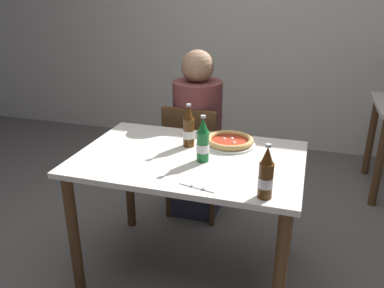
{
  "coord_description": "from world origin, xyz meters",
  "views": [
    {
      "loc": [
        0.58,
        -1.85,
        1.6
      ],
      "look_at": [
        0.0,
        0.05,
        0.8
      ],
      "focal_mm": 37.0,
      "sensor_mm": 36.0,
      "label": 1
    }
  ],
  "objects_px": {
    "dining_table_main": "(189,175)",
    "beer_bottle_right": "(203,142)",
    "diner_seated": "(197,139)",
    "beer_bottle_center": "(189,129)",
    "napkin_with_cutlery": "(206,180)",
    "beer_bottle_left": "(266,175)",
    "chair_behind_table": "(195,155)",
    "pizza_margherita_near": "(229,141)"
  },
  "relations": [
    {
      "from": "dining_table_main",
      "to": "beer_bottle_right",
      "type": "height_order",
      "value": "beer_bottle_right"
    },
    {
      "from": "beer_bottle_right",
      "to": "diner_seated",
      "type": "bearing_deg",
      "value": 108.45
    },
    {
      "from": "beer_bottle_center",
      "to": "napkin_with_cutlery",
      "type": "bearing_deg",
      "value": -62.04
    },
    {
      "from": "beer_bottle_left",
      "to": "chair_behind_table",
      "type": "bearing_deg",
      "value": 122.44
    },
    {
      "from": "diner_seated",
      "to": "beer_bottle_right",
      "type": "relative_size",
      "value": 4.89
    },
    {
      "from": "chair_behind_table",
      "to": "beer_bottle_left",
      "type": "bearing_deg",
      "value": 126.16
    },
    {
      "from": "dining_table_main",
      "to": "chair_behind_table",
      "type": "distance_m",
      "value": 0.65
    },
    {
      "from": "chair_behind_table",
      "to": "beer_bottle_center",
      "type": "relative_size",
      "value": 3.44
    },
    {
      "from": "beer_bottle_center",
      "to": "chair_behind_table",
      "type": "bearing_deg",
      "value": 102.69
    },
    {
      "from": "dining_table_main",
      "to": "beer_bottle_center",
      "type": "height_order",
      "value": "beer_bottle_center"
    },
    {
      "from": "chair_behind_table",
      "to": "dining_table_main",
      "type": "bearing_deg",
      "value": 107.74
    },
    {
      "from": "beer_bottle_left",
      "to": "napkin_with_cutlery",
      "type": "bearing_deg",
      "value": 164.97
    },
    {
      "from": "dining_table_main",
      "to": "pizza_margherita_near",
      "type": "bearing_deg",
      "value": 52.32
    },
    {
      "from": "pizza_margherita_near",
      "to": "beer_bottle_center",
      "type": "height_order",
      "value": "beer_bottle_center"
    },
    {
      "from": "chair_behind_table",
      "to": "diner_seated",
      "type": "height_order",
      "value": "diner_seated"
    },
    {
      "from": "beer_bottle_right",
      "to": "beer_bottle_center",
      "type": "bearing_deg",
      "value": 126.96
    },
    {
      "from": "pizza_margherita_near",
      "to": "beer_bottle_left",
      "type": "bearing_deg",
      "value": -63.69
    },
    {
      "from": "chair_behind_table",
      "to": "beer_bottle_right",
      "type": "distance_m",
      "value": 0.78
    },
    {
      "from": "dining_table_main",
      "to": "pizza_margherita_near",
      "type": "distance_m",
      "value": 0.31
    },
    {
      "from": "chair_behind_table",
      "to": "diner_seated",
      "type": "xyz_separation_m",
      "value": [
        0.0,
        0.05,
        0.1
      ]
    },
    {
      "from": "beer_bottle_left",
      "to": "beer_bottle_right",
      "type": "relative_size",
      "value": 1.0
    },
    {
      "from": "chair_behind_table",
      "to": "pizza_margherita_near",
      "type": "bearing_deg",
      "value": 133.56
    },
    {
      "from": "dining_table_main",
      "to": "beer_bottle_center",
      "type": "bearing_deg",
      "value": 108.49
    },
    {
      "from": "pizza_margherita_near",
      "to": "beer_bottle_left",
      "type": "distance_m",
      "value": 0.62
    },
    {
      "from": "pizza_margherita_near",
      "to": "beer_bottle_center",
      "type": "distance_m",
      "value": 0.25
    },
    {
      "from": "diner_seated",
      "to": "beer_bottle_left",
      "type": "distance_m",
      "value": 1.18
    },
    {
      "from": "napkin_with_cutlery",
      "to": "beer_bottle_right",
      "type": "bearing_deg",
      "value": 109.28
    },
    {
      "from": "napkin_with_cutlery",
      "to": "dining_table_main",
      "type": "bearing_deg",
      "value": 122.57
    },
    {
      "from": "dining_table_main",
      "to": "napkin_with_cutlery",
      "type": "bearing_deg",
      "value": -57.43
    },
    {
      "from": "pizza_margherita_near",
      "to": "beer_bottle_right",
      "type": "distance_m",
      "value": 0.29
    },
    {
      "from": "chair_behind_table",
      "to": "diner_seated",
      "type": "bearing_deg",
      "value": -91.48
    },
    {
      "from": "diner_seated",
      "to": "pizza_margherita_near",
      "type": "bearing_deg",
      "value": -53.93
    },
    {
      "from": "chair_behind_table",
      "to": "pizza_margherita_near",
      "type": "distance_m",
      "value": 0.58
    },
    {
      "from": "beer_bottle_center",
      "to": "napkin_with_cutlery",
      "type": "xyz_separation_m",
      "value": [
        0.2,
        -0.39,
        -0.1
      ]
    },
    {
      "from": "chair_behind_table",
      "to": "beer_bottle_right",
      "type": "height_order",
      "value": "beer_bottle_right"
    },
    {
      "from": "pizza_margherita_near",
      "to": "chair_behind_table",
      "type": "bearing_deg",
      "value": 129.84
    },
    {
      "from": "pizza_margherita_near",
      "to": "beer_bottle_left",
      "type": "height_order",
      "value": "beer_bottle_left"
    },
    {
      "from": "beer_bottle_center",
      "to": "napkin_with_cutlery",
      "type": "distance_m",
      "value": 0.45
    },
    {
      "from": "beer_bottle_center",
      "to": "beer_bottle_right",
      "type": "distance_m",
      "value": 0.22
    },
    {
      "from": "diner_seated",
      "to": "pizza_margherita_near",
      "type": "relative_size",
      "value": 4.08
    },
    {
      "from": "chair_behind_table",
      "to": "pizza_margherita_near",
      "type": "height_order",
      "value": "chair_behind_table"
    },
    {
      "from": "pizza_margherita_near",
      "to": "beer_bottle_right",
      "type": "xyz_separation_m",
      "value": [
        -0.09,
        -0.26,
        0.08
      ]
    }
  ]
}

